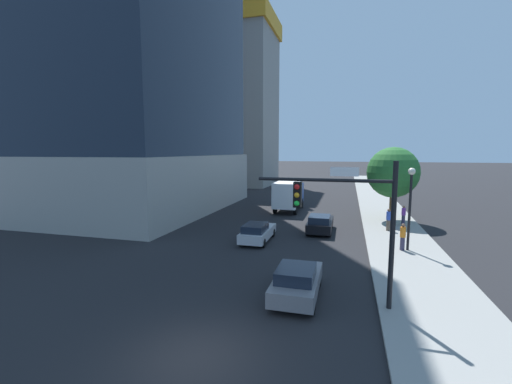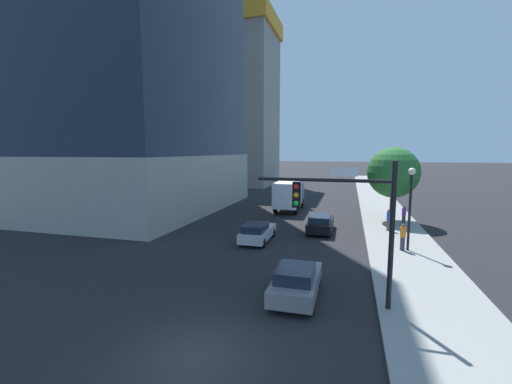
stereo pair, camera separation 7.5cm
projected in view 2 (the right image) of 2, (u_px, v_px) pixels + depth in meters
The scene contains 13 objects.
ground_plane at pixel (194, 357), 10.47m from camera, with size 400.00×400.00×0.00m, color black.
sidewalk at pixel (393, 229), 27.43m from camera, with size 4.62×120.00×0.15m, color gray.
construction_building at pixel (234, 95), 62.79m from camera, with size 15.57×17.45×39.60m.
traffic_light_pole at pixel (346, 210), 13.38m from camera, with size 5.48×0.48×5.87m.
street_lamp at pixel (411, 196), 20.85m from camera, with size 0.44×0.44×5.21m.
street_tree at pixel (393, 172), 29.91m from camera, with size 4.51×4.51×6.60m.
car_gray at pixel (296, 281), 14.68m from camera, with size 1.85×4.28×1.46m.
car_black at pixel (320, 223), 26.48m from camera, with size 1.84×4.50×1.45m.
car_silver at pixel (257, 232), 23.74m from camera, with size 1.73×4.34×1.38m.
box_truck at pixel (289, 194), 35.86m from camera, with size 2.37×6.60×3.18m.
pedestrian_orange_shirt at pixel (403, 237), 21.14m from camera, with size 0.34×0.34×1.71m.
pedestrian_purple_shirt at pixel (404, 215), 28.56m from camera, with size 0.34×0.34×1.63m.
pedestrian_blue_shirt at pixel (389, 220), 26.37m from camera, with size 0.34×0.34×1.73m.
Camera 2 is at (4.49, -8.88, 6.39)m, focal length 23.58 mm.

